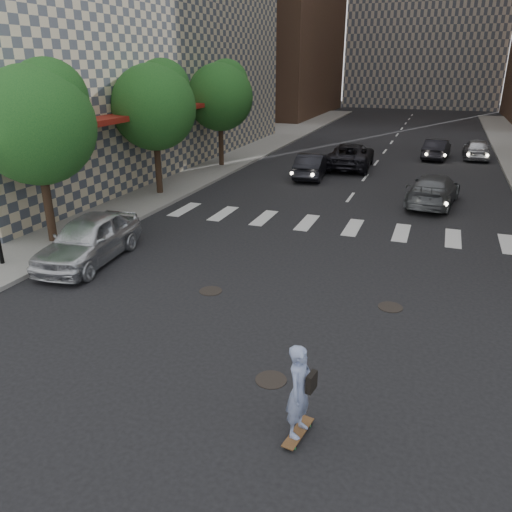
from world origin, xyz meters
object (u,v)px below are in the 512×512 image
at_px(tree_a, 39,120).
at_px(tree_b, 156,103).
at_px(tree_c, 221,94).
at_px(traffic_car_e, 437,149).
at_px(skateboarder, 300,391).
at_px(traffic_car_b, 434,190).
at_px(silver_sedan, 89,239).
at_px(traffic_car_c, 351,156).
at_px(traffic_car_d, 477,149).
at_px(traffic_car_a, 312,165).

bearing_deg(tree_a, tree_b, 90.00).
relative_size(tree_c, traffic_car_e, 1.55).
bearing_deg(skateboarder, traffic_car_b, 93.44).
bearing_deg(tree_a, silver_sedan, -24.85).
height_order(tree_c, traffic_car_b, tree_c).
distance_m(tree_a, traffic_car_b, 17.74).
distance_m(tree_a, tree_c, 16.00).
bearing_deg(silver_sedan, tree_c, 92.22).
xyz_separation_m(tree_a, skateboarder, (11.70, -7.14, -3.63)).
bearing_deg(silver_sedan, traffic_car_e, 60.74).
distance_m(tree_b, tree_c, 8.00).
relative_size(tree_b, silver_sedan, 1.37).
distance_m(tree_c, traffic_car_b, 14.93).
bearing_deg(traffic_car_b, tree_b, 19.30).
xyz_separation_m(tree_a, traffic_car_c, (8.06, 18.47, -3.84)).
distance_m(traffic_car_b, traffic_car_d, 14.22).
height_order(tree_a, traffic_car_e, tree_a).
xyz_separation_m(traffic_car_a, traffic_car_b, (7.09, -3.90, 0.00)).
bearing_deg(traffic_car_e, silver_sedan, 73.27).
relative_size(traffic_car_b, traffic_car_c, 0.88).
relative_size(silver_sedan, traffic_car_b, 0.95).
distance_m(tree_a, traffic_car_d, 29.80).
bearing_deg(tree_b, traffic_car_b, 12.00).
bearing_deg(tree_c, tree_b, -90.00).
bearing_deg(skateboarder, traffic_car_e, 96.16).
relative_size(silver_sedan, traffic_car_c, 0.84).
xyz_separation_m(tree_b, tree_c, (0.00, 8.00, 0.00)).
bearing_deg(tree_b, traffic_car_a, 46.68).
relative_size(silver_sedan, traffic_car_e, 1.13).
xyz_separation_m(tree_a, tree_b, (0.00, 8.00, 0.00)).
bearing_deg(traffic_car_a, silver_sedan, 71.40).
xyz_separation_m(tree_c, traffic_car_c, (8.06, 2.47, -3.84)).
bearing_deg(traffic_car_c, skateboarder, 95.11).
bearing_deg(traffic_car_e, skateboarder, 93.73).
bearing_deg(traffic_car_c, tree_c, 14.06).
height_order(tree_c, traffic_car_e, tree_c).
height_order(tree_c, traffic_car_c, tree_c).
xyz_separation_m(tree_a, tree_c, (0.00, 16.00, 0.00)).
distance_m(tree_b, traffic_car_c, 13.76).
bearing_deg(traffic_car_e, traffic_car_b, 97.50).
bearing_deg(traffic_car_e, tree_b, 56.81).
distance_m(traffic_car_a, traffic_car_d, 13.92).
bearing_deg(traffic_car_a, tree_c, -15.71).
relative_size(tree_c, traffic_car_a, 1.48).
bearing_deg(traffic_car_a, traffic_car_e, -131.67).
bearing_deg(tree_b, silver_sedan, -74.96).
bearing_deg(traffic_car_b, traffic_car_a, -21.53).
xyz_separation_m(skateboarder, traffic_car_a, (-5.32, 21.90, -0.29)).
bearing_deg(traffic_car_d, tree_b, 45.72).
height_order(tree_b, traffic_car_b, tree_b).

